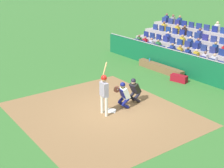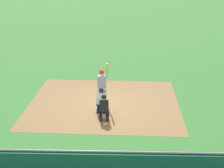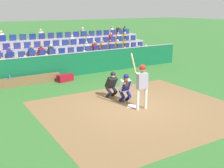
% 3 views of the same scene
% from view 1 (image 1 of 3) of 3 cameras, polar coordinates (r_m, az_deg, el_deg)
% --- Properties ---
extents(ground_plane, '(160.00, 160.00, 0.00)m').
position_cam_1_polar(ground_plane, '(14.76, -0.18, -4.79)').
color(ground_plane, '#377532').
extents(infield_dirt_patch, '(7.99, 7.07, 0.01)m').
position_cam_1_polar(infield_dirt_patch, '(14.49, -1.76, -5.29)').
color(infield_dirt_patch, olive).
rests_on(infield_dirt_patch, ground_plane).
extents(home_plate_marker, '(0.62, 0.62, 0.02)m').
position_cam_1_polar(home_plate_marker, '(14.75, -0.18, -4.73)').
color(home_plate_marker, white).
rests_on(home_plate_marker, infield_dirt_patch).
extents(batter_at_plate, '(0.59, 0.53, 2.30)m').
position_cam_1_polar(batter_at_plate, '(13.99, -1.42, -1.07)').
color(batter_at_plate, silver).
rests_on(batter_at_plate, ground_plane).
extents(catcher_crouching, '(0.50, 0.72, 1.29)m').
position_cam_1_polar(catcher_crouching, '(14.81, 2.00, -1.68)').
color(catcher_crouching, navy).
rests_on(catcher_crouching, ground_plane).
extents(home_plate_umpire, '(0.49, 0.52, 1.26)m').
position_cam_1_polar(home_plate_umpire, '(15.44, 4.00, -0.88)').
color(home_plate_umpire, black).
rests_on(home_plate_umpire, ground_plane).
extents(dugout_wall, '(16.72, 0.24, 1.42)m').
position_cam_1_polar(dugout_wall, '(18.85, 15.58, 2.39)').
color(dugout_wall, '#105C37').
rests_on(dugout_wall, ground_plane).
extents(dugout_bench, '(3.51, 0.40, 0.44)m').
position_cam_1_polar(dugout_bench, '(20.22, 8.52, 2.78)').
color(dugout_bench, brown).
rests_on(dugout_bench, ground_plane).
extents(water_bottle_on_bench, '(0.07, 0.07, 0.21)m').
position_cam_1_polar(water_bottle_on_bench, '(20.77, 6.65, 4.28)').
color(water_bottle_on_bench, '#1F7CC3').
rests_on(water_bottle_on_bench, dugout_bench).
extents(equipment_duffel_bag, '(1.00, 0.57, 0.40)m').
position_cam_1_polar(equipment_duffel_bag, '(18.66, 11.72, 0.97)').
color(equipment_duffel_bag, maroon).
rests_on(equipment_duffel_bag, ground_plane).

